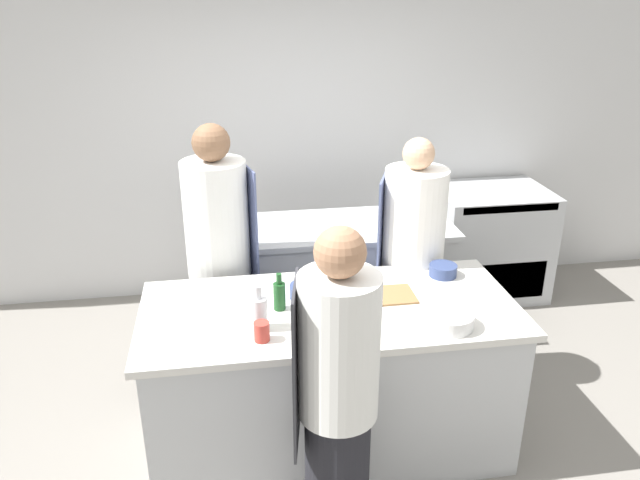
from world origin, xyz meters
The scene contains 16 objects.
ground_plane centered at (0.00, 0.00, 0.00)m, with size 16.00×16.00×0.00m, color gray.
wall_back centered at (0.00, 2.13, 1.40)m, with size 8.00×0.06×2.80m.
prep_counter centered at (0.00, 0.00, 0.46)m, with size 2.06×0.93×0.92m.
pass_counter centered at (0.25, 1.19, 0.46)m, with size 1.71×0.72×0.92m.
oven_range centered at (1.69, 1.72, 0.47)m, with size 0.93×0.72×0.94m.
chef_at_prep_near centered at (-0.09, -0.70, 0.83)m, with size 0.40×0.38×1.66m.
chef_at_stove centered at (-0.59, 0.72, 0.89)m, with size 0.45×0.43×1.79m.
chef_at_pass_far centered at (0.63, 0.56, 0.84)m, with size 0.46×0.45×1.70m.
bottle_olive_oil centered at (-0.03, -0.21, 1.04)m, with size 0.06×0.06×0.31m.
bottle_vinegar centered at (-0.40, -0.17, 1.01)m, with size 0.09×0.09×0.24m.
bottle_wine centered at (-0.27, 0.02, 1.00)m, with size 0.07×0.07×0.21m.
bowl_mixing_large centered at (0.74, 0.27, 0.95)m, with size 0.17×0.17×0.07m.
bowl_prep_small centered at (-0.10, 0.13, 0.95)m, with size 0.22×0.22×0.07m.
bowl_ceramic_blue centered at (0.57, -0.30, 0.95)m, with size 0.25×0.25×0.08m.
cup centered at (-0.39, -0.28, 0.97)m, with size 0.08×0.08×0.10m.
cutting_board centered at (0.33, 0.07, 0.92)m, with size 0.33×0.23×0.01m.
Camera 1 is at (-0.52, -2.94, 2.57)m, focal length 35.00 mm.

